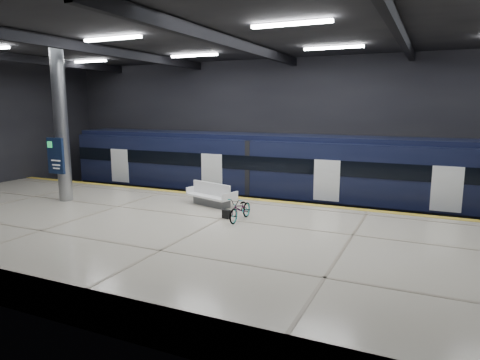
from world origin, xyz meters
The scene contains 10 objects.
ground centered at (0.00, 0.00, 0.00)m, with size 30.00×30.00×0.00m, color black.
room_shell centered at (0.00, 0.00, 5.72)m, with size 30.10×16.10×8.05m.
platform centered at (0.00, -2.50, 0.55)m, with size 30.00×11.00×1.10m, color beige.
safety_strip centered at (0.00, 2.75, 1.11)m, with size 30.00×0.40×0.01m, color gold.
rails centered at (0.00, 5.50, 0.08)m, with size 30.00×1.52×0.16m.
train centered at (1.68, 5.50, 2.06)m, with size 29.40×2.84×3.79m.
bench centered at (-1.39, 0.83, 1.46)m, with size 2.47×1.60×1.01m.
bicycle centered at (0.78, -0.88, 1.55)m, with size 0.60×1.71×0.90m, color #99999E.
pannier_bag centered at (0.18, -0.88, 1.28)m, with size 0.30×0.18×0.35m, color black.
info_column centered at (-8.00, -1.03, 4.46)m, with size 0.90×0.78×6.90m.
Camera 1 is at (7.30, -15.20, 5.39)m, focal length 32.00 mm.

